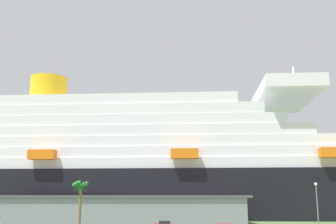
# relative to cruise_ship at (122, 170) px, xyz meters

# --- Properties ---
(ground_plane) EXTENTS (600.00, 600.00, 0.00)m
(ground_plane) POSITION_rel_cruise_ship_xyz_m (23.10, -30.26, -15.70)
(ground_plane) COLOR #567042
(cruise_ship) EXTENTS (220.53, 50.96, 58.10)m
(cruise_ship) POSITION_rel_cruise_ship_xyz_m (0.00, 0.00, 0.00)
(cruise_ship) COLOR black
(cruise_ship) RESTS_ON ground_plane
(terminal_building) EXTENTS (66.83, 25.13, 6.92)m
(terminal_building) POSITION_rel_cruise_ship_xyz_m (1.51, -30.12, -12.22)
(terminal_building) COLOR gray
(terminal_building) RESTS_ON ground_plane
(palm_tree) EXTENTS (3.41, 3.38, 9.58)m
(palm_tree) POSITION_rel_cruise_ship_xyz_m (-2.51, -56.84, -8.04)
(palm_tree) COLOR brown
(palm_tree) RESTS_ON ground_plane
(street_lamp) EXTENTS (0.56, 0.56, 8.78)m
(street_lamp) POSITION_rel_cruise_ship_xyz_m (40.31, -67.66, -10.06)
(street_lamp) COLOR slate
(street_lamp) RESTS_ON ground_plane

